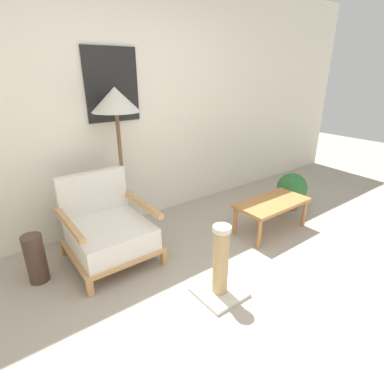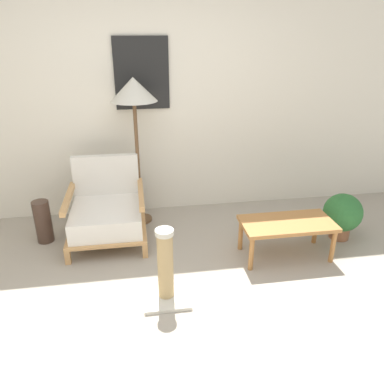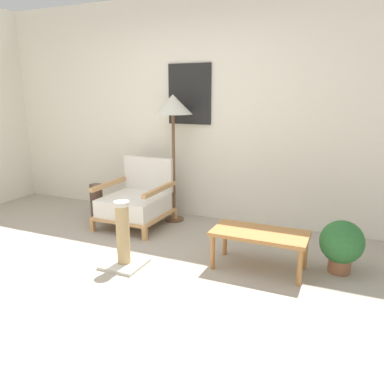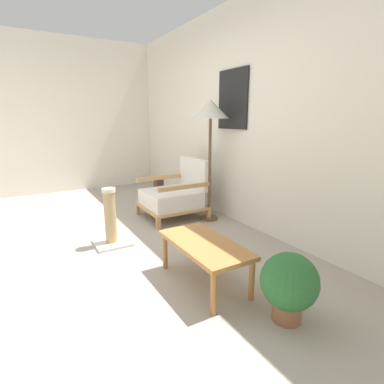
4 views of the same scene
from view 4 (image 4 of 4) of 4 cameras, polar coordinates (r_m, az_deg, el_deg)
ground_plane at (r=3.32m, az=-23.10°, el=-10.79°), size 14.00×14.00×0.00m
wall_back at (r=3.90m, az=8.77°, el=14.14°), size 8.00×0.09×2.70m
wall_left at (r=5.93m, az=-23.38°, el=13.06°), size 0.06×8.00×2.70m
armchair at (r=4.09m, az=-3.29°, el=-0.51°), size 0.75×0.78×0.79m
floor_lamp at (r=3.84m, az=3.54°, el=14.52°), size 0.46×0.46×1.55m
coffee_table at (r=2.46m, az=2.37°, el=-10.55°), size 0.85×0.42×0.36m
vase at (r=4.68m, az=-6.35°, el=0.15°), size 0.16×0.16×0.44m
potted_plant at (r=2.15m, az=18.01°, el=-16.28°), size 0.38×0.38×0.48m
scratching_post at (r=3.32m, az=-15.23°, el=-5.80°), size 0.36×0.36×0.62m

